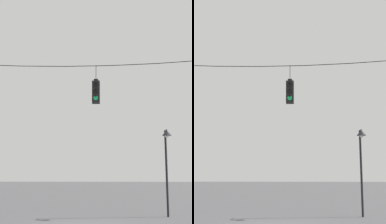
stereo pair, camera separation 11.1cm
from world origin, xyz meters
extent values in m
cylinder|color=black|center=(-4.10, 0.15, 7.20)|extent=(2.05, 0.03, 0.14)
cylinder|color=black|center=(-2.05, 0.15, 7.12)|extent=(2.05, 0.03, 0.08)
cylinder|color=black|center=(0.00, 0.15, 7.09)|extent=(2.05, 0.03, 0.03)
cylinder|color=black|center=(2.05, 0.15, 7.12)|extent=(2.05, 0.03, 0.08)
cylinder|color=black|center=(4.10, 0.15, 7.20)|extent=(2.05, 0.03, 0.14)
cube|color=black|center=(0.36, 0.15, 5.86)|extent=(0.34, 0.34, 1.00)
cube|color=black|center=(0.36, 0.15, 6.41)|extent=(0.19, 0.19, 0.10)
cylinder|color=black|center=(0.36, 0.15, 6.77)|extent=(0.02, 0.02, 0.63)
cylinder|color=black|center=(0.36, -0.04, 6.16)|extent=(0.20, 0.03, 0.20)
cylinder|color=black|center=(0.36, -0.08, 6.25)|extent=(0.07, 0.12, 0.07)
cylinder|color=black|center=(0.36, -0.04, 5.86)|extent=(0.20, 0.03, 0.20)
cylinder|color=black|center=(0.36, -0.08, 5.95)|extent=(0.07, 0.12, 0.07)
cylinder|color=#19C666|center=(0.36, -0.04, 5.56)|extent=(0.20, 0.03, 0.20)
cylinder|color=black|center=(0.36, -0.08, 5.65)|extent=(0.07, 0.12, 0.07)
cylinder|color=black|center=(0.36, 0.33, 6.16)|extent=(0.20, 0.03, 0.20)
cylinder|color=black|center=(0.36, 0.38, 6.25)|extent=(0.07, 0.12, 0.07)
cylinder|color=black|center=(0.36, 0.33, 5.86)|extent=(0.20, 0.03, 0.20)
cylinder|color=black|center=(0.36, 0.38, 5.95)|extent=(0.07, 0.12, 0.07)
cylinder|color=#19C666|center=(0.36, 0.33, 5.56)|extent=(0.20, 0.03, 0.20)
cylinder|color=black|center=(0.36, 0.38, 5.65)|extent=(0.07, 0.12, 0.07)
cylinder|color=black|center=(3.99, 4.54, 2.34)|extent=(0.12, 0.12, 4.68)
cylinder|color=black|center=(3.99, 4.26, 4.63)|extent=(0.07, 0.57, 0.07)
cone|color=#232328|center=(3.99, 3.97, 4.48)|extent=(0.52, 0.52, 0.31)
sphere|color=silver|center=(3.99, 3.97, 4.32)|extent=(0.23, 0.23, 0.23)
camera|label=1|loc=(1.25, -14.74, 2.22)|focal=55.00mm
camera|label=2|loc=(1.36, -14.73, 2.22)|focal=55.00mm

